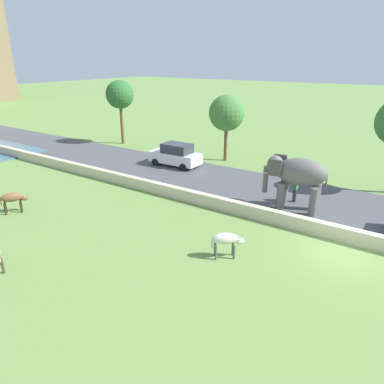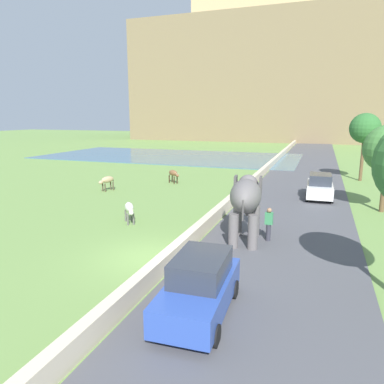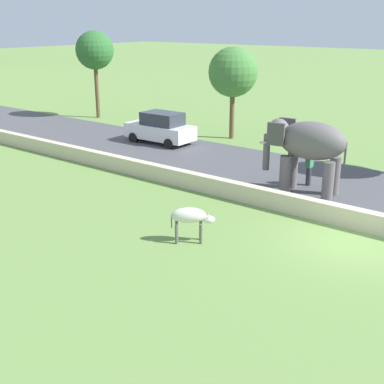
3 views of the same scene
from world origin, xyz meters
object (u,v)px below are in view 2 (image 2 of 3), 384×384
(person_beside_elephant, at_px, (269,224))
(cow_tan, at_px, (107,180))
(car_blue, at_px, (200,286))
(cow_brown, at_px, (173,174))
(elephant, at_px, (246,199))
(cow_white, at_px, (129,208))
(car_white, at_px, (320,186))

(person_beside_elephant, height_order, cow_tan, person_beside_elephant)
(car_blue, xyz_separation_m, cow_brown, (-8.86, 19.28, -0.06))
(elephant, height_order, cow_white, elephant)
(person_beside_elephant, relative_size, cow_brown, 1.22)
(cow_white, bearing_deg, cow_tan, 130.07)
(car_white, bearing_deg, person_beside_elephant, -101.88)
(cow_white, bearing_deg, elephant, -6.21)
(cow_brown, bearing_deg, car_white, -10.00)
(elephant, bearing_deg, car_blue, -89.79)
(car_white, xyz_separation_m, cow_white, (-9.68, -9.72, -0.06))
(cow_brown, distance_m, cow_white, 12.06)
(cow_brown, bearing_deg, cow_white, -78.84)
(car_white, distance_m, cow_brown, 12.20)
(elephant, height_order, cow_brown, elephant)
(cow_brown, height_order, cow_white, same)
(elephant, height_order, person_beside_elephant, elephant)
(cow_brown, bearing_deg, cow_tan, -126.98)
(car_blue, bearing_deg, cow_tan, 130.66)
(car_blue, bearing_deg, car_white, 79.59)
(cow_tan, xyz_separation_m, cow_brown, (3.60, 4.78, 0.00))
(elephant, distance_m, cow_white, 6.65)
(person_beside_elephant, relative_size, cow_tan, 1.15)
(car_white, xyz_separation_m, cow_brown, (-12.01, 2.12, -0.06))
(car_white, height_order, cow_brown, car_white)
(person_beside_elephant, height_order, cow_white, person_beside_elephant)
(person_beside_elephant, bearing_deg, elephant, -164.77)
(person_beside_elephant, bearing_deg, cow_tan, 150.97)
(person_beside_elephant, relative_size, cow_white, 1.26)
(person_beside_elephant, height_order, cow_brown, person_beside_elephant)
(cow_tan, bearing_deg, cow_white, -49.93)
(car_white, bearing_deg, cow_brown, 170.00)
(person_beside_elephant, xyz_separation_m, car_blue, (-1.02, -7.03, 0.03))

